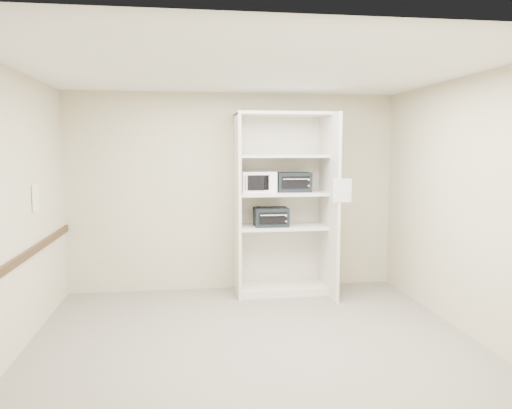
{
  "coord_description": "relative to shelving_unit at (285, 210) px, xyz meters",
  "views": [
    {
      "loc": [
        -0.65,
        -4.83,
        1.94
      ],
      "look_at": [
        0.21,
        1.32,
        1.25
      ],
      "focal_mm": 35.0,
      "sensor_mm": 36.0,
      "label": 1
    }
  ],
  "objects": [
    {
      "name": "floor",
      "position": [
        -0.67,
        -1.7,
        -1.13
      ],
      "size": [
        4.5,
        4.0,
        0.01
      ],
      "primitive_type": "cube",
      "color": "slate",
      "rests_on": "ground"
    },
    {
      "name": "toaster_oven_upper",
      "position": [
        0.11,
        0.04,
        0.37
      ],
      "size": [
        0.46,
        0.35,
        0.26
      ],
      "primitive_type": "cube",
      "rotation": [
        0.0,
        0.0,
        -0.01
      ],
      "color": "black",
      "rests_on": "shelving_unit"
    },
    {
      "name": "paper_sign",
      "position": [
        0.59,
        -0.63,
        0.3
      ],
      "size": [
        0.22,
        0.02,
        0.29
      ],
      "primitive_type": "cube",
      "rotation": [
        0.0,
        0.0,
        -0.07
      ],
      "color": "white",
      "rests_on": "shelving_unit"
    },
    {
      "name": "microwave",
      "position": [
        -0.38,
        0.03,
        0.38
      ],
      "size": [
        0.48,
        0.38,
        0.27
      ],
      "primitive_type": "cube",
      "rotation": [
        0.0,
        0.0,
        0.07
      ],
      "color": "white",
      "rests_on": "shelving_unit"
    },
    {
      "name": "chair_rail",
      "position": [
        -2.89,
        -1.7,
        -0.23
      ],
      "size": [
        0.04,
        3.98,
        0.08
      ],
      "primitive_type": "cube",
      "color": "#322010",
      "rests_on": "wall_left"
    },
    {
      "name": "wall_front",
      "position": [
        -0.67,
        -3.7,
        0.22
      ],
      "size": [
        4.5,
        0.02,
        2.7
      ],
      "primitive_type": "cube",
      "color": "beige",
      "rests_on": "ground"
    },
    {
      "name": "shelving_unit",
      "position": [
        0.0,
        0.0,
        0.0
      ],
      "size": [
        1.24,
        0.92,
        2.42
      ],
      "color": "beige",
      "rests_on": "floor"
    },
    {
      "name": "wall_left",
      "position": [
        -2.92,
        -1.7,
        0.22
      ],
      "size": [
        0.02,
        4.0,
        2.7
      ],
      "primitive_type": "cube",
      "color": "beige",
      "rests_on": "ground"
    },
    {
      "name": "wall_back",
      "position": [
        -0.67,
        0.3,
        0.22
      ],
      "size": [
        4.5,
        0.02,
        2.7
      ],
      "primitive_type": "cube",
      "color": "beige",
      "rests_on": "ground"
    },
    {
      "name": "ceiling",
      "position": [
        -0.67,
        -1.7,
        1.57
      ],
      "size": [
        4.5,
        4.0,
        0.01
      ],
      "primitive_type": "cube",
      "color": "white"
    },
    {
      "name": "toaster_oven_lower",
      "position": [
        -0.2,
        -0.05,
        -0.09
      ],
      "size": [
        0.45,
        0.34,
        0.25
      ],
      "primitive_type": "cube",
      "rotation": [
        0.0,
        0.0,
        -0.01
      ],
      "color": "black",
      "rests_on": "shelving_unit"
    },
    {
      "name": "wall_poster",
      "position": [
        -2.9,
        -1.01,
        0.3
      ],
      "size": [
        0.01,
        0.21,
        0.29
      ],
      "primitive_type": "cube",
      "color": "white",
      "rests_on": "wall_left"
    },
    {
      "name": "wall_right",
      "position": [
        1.58,
        -1.7,
        0.22
      ],
      "size": [
        0.02,
        4.0,
        2.7
      ],
      "primitive_type": "cube",
      "color": "beige",
      "rests_on": "ground"
    }
  ]
}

